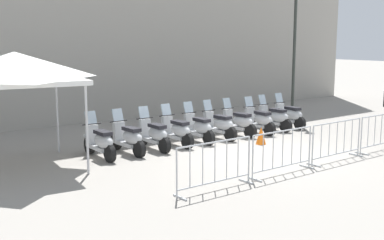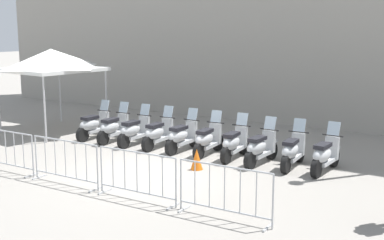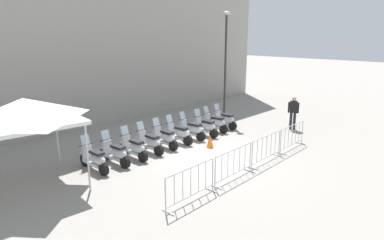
{
  "view_description": "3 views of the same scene",
  "coord_description": "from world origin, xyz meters",
  "px_view_note": "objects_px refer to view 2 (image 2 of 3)",
  "views": [
    {
      "loc": [
        -8.37,
        -10.14,
        3.13
      ],
      "look_at": [
        -1.3,
        1.74,
        0.85
      ],
      "focal_mm": 44.16,
      "sensor_mm": 36.0,
      "label": 1
    },
    {
      "loc": [
        8.59,
        -9.04,
        3.66
      ],
      "look_at": [
        -0.23,
        2.25,
        1.03
      ],
      "focal_mm": 47.53,
      "sensor_mm": 36.0,
      "label": 2
    },
    {
      "loc": [
        -8.67,
        -8.64,
        4.67
      ],
      "look_at": [
        0.81,
        2.31,
        1.0
      ],
      "focal_mm": 30.75,
      "sensor_mm": 36.0,
      "label": 3
    }
  ],
  "objects_px": {
    "motorcycle_1": "(114,128)",
    "barrier_segment_1": "(65,162)",
    "motorcycle_9": "(325,155)",
    "motorcycle_0": "(94,125)",
    "barrier_segment_2": "(137,176)",
    "motorcycle_3": "(158,134)",
    "motorcycle_2": "(134,131)",
    "barrier_segment_0": "(6,151)",
    "canopy_tent": "(51,60)",
    "motorcycle_5": "(207,140)",
    "barrier_segment_3": "(224,193)",
    "motorcycle_6": "(234,144)",
    "motorcycle_8": "(292,151)",
    "motorcycle_4": "(182,137)",
    "motorcycle_7": "(260,148)",
    "traffic_cone": "(197,159)"
  },
  "relations": [
    {
      "from": "motorcycle_2",
      "to": "barrier_segment_2",
      "type": "xyz_separation_m",
      "value": [
        3.63,
        -3.63,
        0.07
      ]
    },
    {
      "from": "motorcycle_2",
      "to": "motorcycle_7",
      "type": "distance_m",
      "value": 4.28
    },
    {
      "from": "motorcycle_6",
      "to": "motorcycle_8",
      "type": "bearing_deg",
      "value": 5.98
    },
    {
      "from": "motorcycle_3",
      "to": "barrier_segment_0",
      "type": "height_order",
      "value": "motorcycle_3"
    },
    {
      "from": "motorcycle_1",
      "to": "barrier_segment_1",
      "type": "bearing_deg",
      "value": -57.83
    },
    {
      "from": "motorcycle_6",
      "to": "barrier_segment_0",
      "type": "bearing_deg",
      "value": -131.06
    },
    {
      "from": "barrier_segment_2",
      "to": "motorcycle_1",
      "type": "bearing_deg",
      "value": 141.67
    },
    {
      "from": "traffic_cone",
      "to": "motorcycle_4",
      "type": "bearing_deg",
      "value": 140.37
    },
    {
      "from": "motorcycle_2",
      "to": "motorcycle_5",
      "type": "bearing_deg",
      "value": 8.54
    },
    {
      "from": "barrier_segment_1",
      "to": "barrier_segment_2",
      "type": "height_order",
      "value": "same"
    },
    {
      "from": "motorcycle_6",
      "to": "barrier_segment_1",
      "type": "relative_size",
      "value": 0.85
    },
    {
      "from": "motorcycle_4",
      "to": "barrier_segment_1",
      "type": "bearing_deg",
      "value": -92.32
    },
    {
      "from": "motorcycle_1",
      "to": "motorcycle_9",
      "type": "relative_size",
      "value": 1.0
    },
    {
      "from": "motorcycle_4",
      "to": "barrier_segment_0",
      "type": "bearing_deg",
      "value": -117.45
    },
    {
      "from": "barrier_segment_2",
      "to": "barrier_segment_3",
      "type": "xyz_separation_m",
      "value": [
        2.1,
        0.24,
        0.0
      ]
    },
    {
      "from": "barrier_segment_2",
      "to": "barrier_segment_3",
      "type": "relative_size",
      "value": 1.0
    },
    {
      "from": "barrier_segment_3",
      "to": "traffic_cone",
      "type": "relative_size",
      "value": 3.67
    },
    {
      "from": "barrier_segment_2",
      "to": "motorcycle_0",
      "type": "bearing_deg",
      "value": 147.03
    },
    {
      "from": "motorcycle_0",
      "to": "motorcycle_9",
      "type": "distance_m",
      "value": 7.71
    },
    {
      "from": "motorcycle_2",
      "to": "motorcycle_6",
      "type": "distance_m",
      "value": 3.44
    },
    {
      "from": "motorcycle_3",
      "to": "barrier_segment_3",
      "type": "bearing_deg",
      "value": -36.04
    },
    {
      "from": "barrier_segment_1",
      "to": "motorcycle_6",
      "type": "bearing_deg",
      "value": 66.56
    },
    {
      "from": "motorcycle_8",
      "to": "barrier_segment_0",
      "type": "bearing_deg",
      "value": -140.14
    },
    {
      "from": "motorcycle_4",
      "to": "motorcycle_5",
      "type": "height_order",
      "value": "same"
    },
    {
      "from": "motorcycle_8",
      "to": "barrier_segment_1",
      "type": "distance_m",
      "value": 5.76
    },
    {
      "from": "motorcycle_8",
      "to": "barrier_segment_2",
      "type": "relative_size",
      "value": 0.85
    },
    {
      "from": "motorcycle_0",
      "to": "motorcycle_4",
      "type": "relative_size",
      "value": 1.0
    },
    {
      "from": "motorcycle_2",
      "to": "motorcycle_9",
      "type": "bearing_deg",
      "value": 7.42
    },
    {
      "from": "motorcycle_8",
      "to": "barrier_segment_2",
      "type": "bearing_deg",
      "value": -109.11
    },
    {
      "from": "motorcycle_0",
      "to": "barrier_segment_2",
      "type": "height_order",
      "value": "motorcycle_0"
    },
    {
      "from": "motorcycle_1",
      "to": "motorcycle_5",
      "type": "distance_m",
      "value": 3.43
    },
    {
      "from": "motorcycle_6",
      "to": "motorcycle_9",
      "type": "height_order",
      "value": "same"
    },
    {
      "from": "barrier_segment_3",
      "to": "traffic_cone",
      "type": "height_order",
      "value": "barrier_segment_3"
    },
    {
      "from": "motorcycle_3",
      "to": "motorcycle_5",
      "type": "xyz_separation_m",
      "value": [
        1.7,
        0.22,
        0.0
      ]
    },
    {
      "from": "motorcycle_9",
      "to": "barrier_segment_0",
      "type": "height_order",
      "value": "motorcycle_9"
    },
    {
      "from": "barrier_segment_0",
      "to": "barrier_segment_2",
      "type": "height_order",
      "value": "same"
    },
    {
      "from": "barrier_segment_0",
      "to": "canopy_tent",
      "type": "height_order",
      "value": "canopy_tent"
    },
    {
      "from": "motorcycle_3",
      "to": "motorcycle_2",
      "type": "bearing_deg",
      "value": -169.16
    },
    {
      "from": "motorcycle_1",
      "to": "canopy_tent",
      "type": "height_order",
      "value": "canopy_tent"
    },
    {
      "from": "barrier_segment_0",
      "to": "traffic_cone",
      "type": "distance_m",
      "value": 4.91
    },
    {
      "from": "motorcycle_7",
      "to": "barrier_segment_3",
      "type": "height_order",
      "value": "motorcycle_7"
    },
    {
      "from": "barrier_segment_0",
      "to": "barrier_segment_1",
      "type": "relative_size",
      "value": 1.0
    },
    {
      "from": "motorcycle_3",
      "to": "motorcycle_1",
      "type": "bearing_deg",
      "value": -171.66
    },
    {
      "from": "motorcycle_2",
      "to": "canopy_tent",
      "type": "height_order",
      "value": "canopy_tent"
    },
    {
      "from": "motorcycle_6",
      "to": "motorcycle_7",
      "type": "xyz_separation_m",
      "value": [
        0.86,
        -0.03,
        0.0
      ]
    },
    {
      "from": "motorcycle_5",
      "to": "motorcycle_9",
      "type": "xyz_separation_m",
      "value": [
        3.4,
        0.39,
        0.0
      ]
    },
    {
      "from": "motorcycle_3",
      "to": "traffic_cone",
      "type": "xyz_separation_m",
      "value": [
        2.36,
        -1.14,
        -0.18
      ]
    },
    {
      "from": "barrier_segment_0",
      "to": "barrier_segment_1",
      "type": "distance_m",
      "value": 2.11
    },
    {
      "from": "motorcycle_5",
      "to": "barrier_segment_1",
      "type": "distance_m",
      "value": 4.37
    },
    {
      "from": "motorcycle_0",
      "to": "motorcycle_5",
      "type": "xyz_separation_m",
      "value": [
        4.26,
        0.55,
        0.0
      ]
    }
  ]
}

